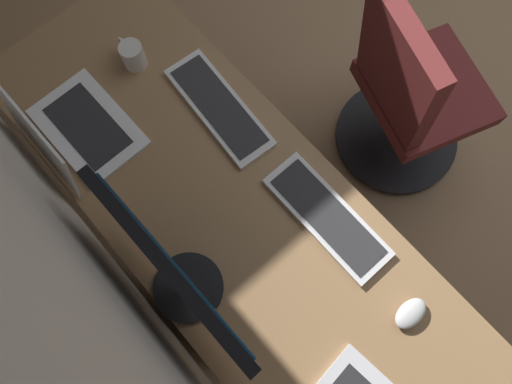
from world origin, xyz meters
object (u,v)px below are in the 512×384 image
at_px(mouse_main, 411,313).
at_px(office_chair, 408,99).
at_px(monitor_primary, 177,276).
at_px(drawer_pedestal, 251,267).
at_px(laptop_left, 69,131).
at_px(keyboard_spare, 219,107).
at_px(keyboard_main, 327,217).
at_px(coffee_mug, 132,55).

xyz_separation_m(mouse_main, office_chair, (0.51, -0.66, -0.29)).
height_order(mouse_main, office_chair, office_chair).
distance_m(monitor_primary, office_chair, 1.19).
bearing_deg(drawer_pedestal, laptop_left, 16.74).
bearing_deg(monitor_primary, keyboard_spare, -48.69).
relative_size(monitor_primary, keyboard_spare, 1.33).
relative_size(laptop_left, office_chair, 0.36).
bearing_deg(mouse_main, monitor_primary, 41.82).
bearing_deg(drawer_pedestal, keyboard_main, -110.48).
xyz_separation_m(coffee_mug, office_chair, (-0.64, -0.74, -0.32)).
bearing_deg(laptop_left, office_chair, -117.43).
xyz_separation_m(drawer_pedestal, laptop_left, (0.62, 0.19, 0.44)).
bearing_deg(monitor_primary, laptop_left, -1.99).
distance_m(drawer_pedestal, laptop_left, 0.78).
xyz_separation_m(keyboard_spare, mouse_main, (-0.84, 0.01, 0.01)).
height_order(monitor_primary, keyboard_main, monitor_primary).
xyz_separation_m(keyboard_spare, office_chair, (-0.33, -0.64, -0.28)).
bearing_deg(mouse_main, drawer_pedestal, 25.39).
bearing_deg(keyboard_spare, keyboard_main, -179.00).
relative_size(laptop_left, mouse_main, 3.38).
height_order(monitor_primary, mouse_main, monitor_primary).
bearing_deg(laptop_left, monitor_primary, 178.01).
relative_size(drawer_pedestal, keyboard_spare, 1.62).
relative_size(monitor_primary, mouse_main, 5.51).
height_order(keyboard_spare, coffee_mug, coffee_mug).
height_order(laptop_left, keyboard_spare, laptop_left).
height_order(keyboard_main, mouse_main, mouse_main).
relative_size(laptop_left, coffee_mug, 3.08).
bearing_deg(drawer_pedestal, monitor_primary, 82.95).
relative_size(keyboard_main, keyboard_spare, 0.98).
bearing_deg(office_chair, coffee_mug, 49.44).
height_order(keyboard_main, coffee_mug, coffee_mug).
height_order(drawer_pedestal, keyboard_main, keyboard_main).
xyz_separation_m(drawer_pedestal, office_chair, (0.07, -0.86, 0.11)).
relative_size(keyboard_main, mouse_main, 4.04).
height_order(monitor_primary, laptop_left, monitor_primary).
relative_size(keyboard_spare, office_chair, 0.44).
xyz_separation_m(drawer_pedestal, keyboard_spare, (0.40, -0.22, 0.39)).
relative_size(drawer_pedestal, office_chair, 0.72).
relative_size(monitor_primary, office_chair, 0.59).
relative_size(keyboard_spare, mouse_main, 4.13).
distance_m(laptop_left, keyboard_spare, 0.46).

